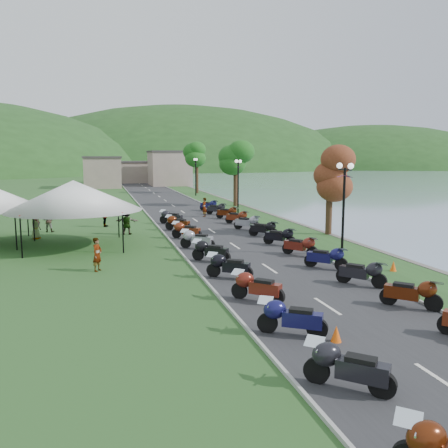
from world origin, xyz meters
TOP-DOWN VIEW (x-y plane):
  - road at (0.00, 40.00)m, footprint 7.00×120.00m
  - hills_backdrop at (0.00, 200.00)m, footprint 360.00×120.00m
  - far_building at (-2.00, 85.00)m, footprint 18.00×16.00m
  - moto_row_left at (-2.34, 12.95)m, footprint 2.60×40.87m
  - moto_row_right at (2.71, 21.51)m, footprint 2.60×39.71m
  - vendor_tent_main at (-9.30, 24.35)m, footprint 5.32×5.32m
  - tree_lakeside at (7.48, 24.40)m, footprint 2.30×2.30m
  - pedestrian_a at (-8.06, 17.72)m, footprint 0.68×0.73m
  - pedestrian_b at (-11.41, 30.63)m, footprint 0.91×0.68m
  - traffic_cone_near at (-1.30, 6.91)m, footprint 0.33×0.33m

SIDE VIEW (x-z plane):
  - hills_backdrop at x=0.00m, z-range -38.00..38.00m
  - pedestrian_a at x=-8.06m, z-range -0.81..0.81m
  - pedestrian_b at x=-11.41m, z-range -0.84..0.84m
  - road at x=0.00m, z-range 0.00..0.02m
  - traffic_cone_near at x=-1.30m, z-range 0.00..0.51m
  - moto_row_left at x=-2.34m, z-range 0.00..1.10m
  - moto_row_right at x=2.71m, z-range 0.00..1.10m
  - vendor_tent_main at x=-9.30m, z-range 0.00..4.00m
  - far_building at x=-2.00m, z-range 0.00..5.00m
  - tree_lakeside at x=7.48m, z-range 0.00..6.40m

